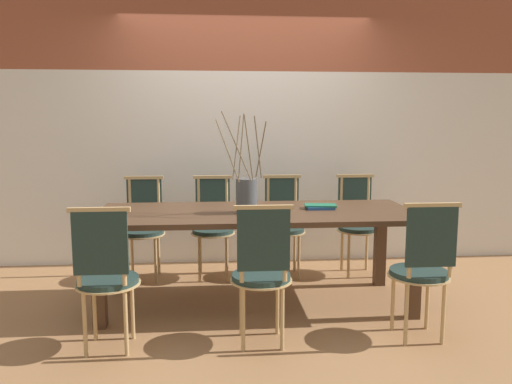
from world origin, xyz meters
The scene contains 12 objects.
ground_plane centered at (0.00, 0.00, 0.00)m, with size 16.00×16.00×0.00m, color #9E7047.
wall_rear centered at (0.00, 1.29, 1.60)m, with size 12.00×0.06×3.20m.
dining_table centered at (0.00, 0.00, 0.67)m, with size 2.49×0.98×0.76m.
chair_near_leftend centered at (-1.00, -0.77, 0.51)m, with size 0.41×0.41×0.95m.
chair_near_left centered at (-0.02, -0.77, 0.51)m, with size 0.41×0.41×0.95m.
chair_near_center centered at (1.04, -0.77, 0.51)m, with size 0.41×0.41×0.95m.
chair_far_leftend centered at (-0.99, 0.77, 0.51)m, with size 0.41×0.41×0.95m.
chair_far_left centered at (-0.34, 0.77, 0.51)m, with size 0.41×0.41×0.95m.
chair_far_center centered at (0.32, 0.77, 0.51)m, with size 0.41×0.41×0.95m.
chair_far_right centered at (1.04, 0.77, 0.51)m, with size 0.41×0.41×0.95m.
vase_centerpiece centered at (-0.08, -0.08, 0.90)m, with size 0.38×0.38×0.77m.
book_stack centered at (0.52, 0.05, 0.78)m, with size 0.27×0.18×0.03m.
Camera 1 is at (-0.31, -3.85, 1.44)m, focal length 35.00 mm.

